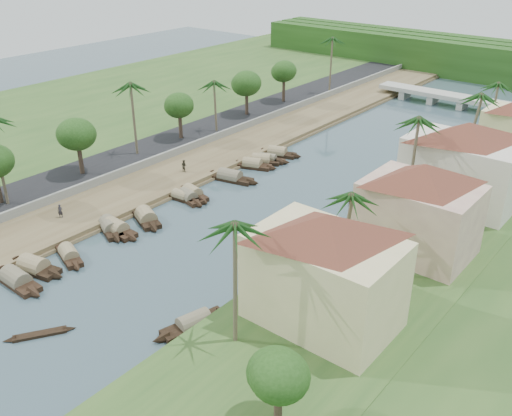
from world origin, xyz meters
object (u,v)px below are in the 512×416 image
Objects in this scene: bridge at (448,97)px; person_near at (60,211)px; building_near at (325,269)px; sampan_1 at (34,267)px; sampan_0 at (16,280)px.

person_near is at bearing -101.74° from bridge.
building_near is 30.51m from sampan_1.
bridge is 87.10m from sampan_0.
building_near is 35.28m from person_near.
bridge is at bearing 71.85° from sampan_1.
sampan_1 is 5.00× the size of person_near.
bridge is 76.54m from building_near.
sampan_0 is 12.78m from person_near.
person_near reaches higher than bridge.
sampan_0 is 1.06× the size of sampan_1.
bridge reaches higher than sampan_0.
sampan_1 is (-0.77, 2.41, 0.00)m from sampan_0.
building_near is at bearing 25.61° from sampan_0.
bridge is 78.07m from person_near.
sampan_0 is 2.53m from sampan_1.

